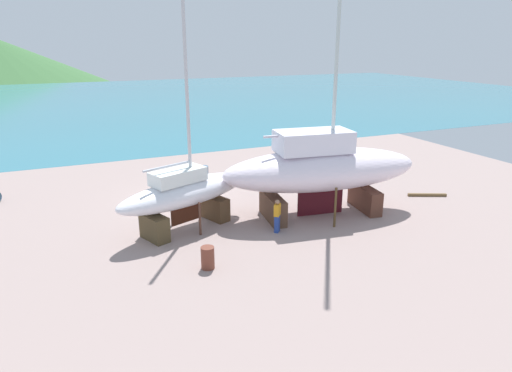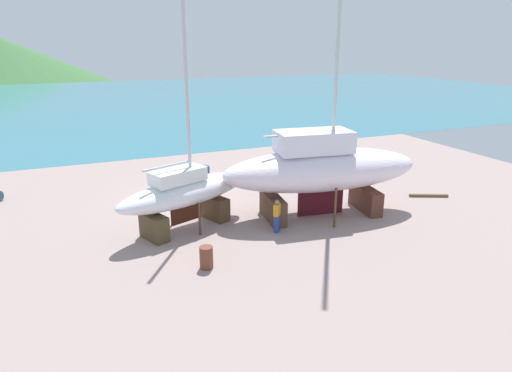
{
  "view_description": "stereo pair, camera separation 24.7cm",
  "coord_description": "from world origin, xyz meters",
  "px_view_note": "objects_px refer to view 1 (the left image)",
  "views": [
    {
      "loc": [
        -5.88,
        -25.08,
        8.78
      ],
      "look_at": [
        2.7,
        -5.38,
        1.88
      ],
      "focal_mm": 31.86,
      "sensor_mm": 36.0,
      "label": 1
    },
    {
      "loc": [
        -5.65,
        -25.18,
        8.78
      ],
      "look_at": [
        2.7,
        -5.38,
        1.88
      ],
      "focal_mm": 31.86,
      "sensor_mm": 36.0,
      "label": 2
    }
  ],
  "objects_px": {
    "barrel_ochre": "(208,258)",
    "sailboat_far_slipway": "(185,193)",
    "worker": "(277,215)",
    "barrel_rust_far": "(180,187)",
    "sailboat_mid_port": "(321,168)",
    "barrel_tipped_right": "(204,173)"
  },
  "relations": [
    {
      "from": "sailboat_far_slipway",
      "to": "barrel_ochre",
      "type": "distance_m",
      "value": 4.5
    },
    {
      "from": "sailboat_far_slipway",
      "to": "barrel_rust_far",
      "type": "xyz_separation_m",
      "value": [
        1.1,
        5.53,
        -1.47
      ]
    },
    {
      "from": "sailboat_mid_port",
      "to": "barrel_rust_far",
      "type": "relative_size",
      "value": 24.81
    },
    {
      "from": "sailboat_mid_port",
      "to": "barrel_tipped_right",
      "type": "xyz_separation_m",
      "value": [
        -3.65,
        8.63,
        -2.11
      ]
    },
    {
      "from": "worker",
      "to": "barrel_rust_far",
      "type": "bearing_deg",
      "value": -28.87
    },
    {
      "from": "sailboat_far_slipway",
      "to": "barrel_rust_far",
      "type": "height_order",
      "value": "sailboat_far_slipway"
    },
    {
      "from": "sailboat_mid_port",
      "to": "barrel_ochre",
      "type": "bearing_deg",
      "value": -147.26
    },
    {
      "from": "sailboat_far_slipway",
      "to": "worker",
      "type": "bearing_deg",
      "value": -49.72
    },
    {
      "from": "worker",
      "to": "barrel_ochre",
      "type": "relative_size",
      "value": 1.77
    },
    {
      "from": "sailboat_mid_port",
      "to": "barrel_ochre",
      "type": "relative_size",
      "value": 20.2
    },
    {
      "from": "sailboat_far_slipway",
      "to": "worker",
      "type": "relative_size",
      "value": 6.95
    },
    {
      "from": "sailboat_mid_port",
      "to": "barrel_rust_far",
      "type": "height_order",
      "value": "sailboat_mid_port"
    },
    {
      "from": "barrel_tipped_right",
      "to": "sailboat_far_slipway",
      "type": "bearing_deg",
      "value": -113.07
    },
    {
      "from": "barrel_ochre",
      "to": "barrel_tipped_right",
      "type": "height_order",
      "value": "barrel_ochre"
    },
    {
      "from": "worker",
      "to": "barrel_ochre",
      "type": "xyz_separation_m",
      "value": [
        -4.16,
        -2.16,
        -0.38
      ]
    },
    {
      "from": "worker",
      "to": "barrel_tipped_right",
      "type": "relative_size",
      "value": 1.89
    },
    {
      "from": "barrel_ochre",
      "to": "sailboat_far_slipway",
      "type": "bearing_deg",
      "value": 86.31
    },
    {
      "from": "barrel_ochre",
      "to": "worker",
      "type": "bearing_deg",
      "value": 27.45
    },
    {
      "from": "worker",
      "to": "barrel_rust_far",
      "type": "height_order",
      "value": "worker"
    },
    {
      "from": "worker",
      "to": "barrel_rust_far",
      "type": "distance_m",
      "value": 8.15
    },
    {
      "from": "sailboat_far_slipway",
      "to": "barrel_tipped_right",
      "type": "bearing_deg",
      "value": 45.76
    },
    {
      "from": "sailboat_far_slipway",
      "to": "barrel_ochre",
      "type": "xyz_separation_m",
      "value": [
        -0.28,
        -4.27,
        -1.38
      ]
    }
  ]
}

